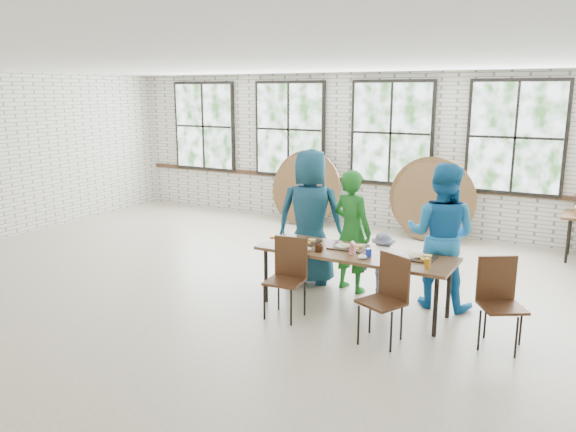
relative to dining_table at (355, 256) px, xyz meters
The scene contains 11 objects.
room 4.44m from the dining_table, 103.50° to the left, with size 12.00×12.00×12.00m.
dining_table is the anchor object (origin of this frame).
chair_near_left 0.84m from the dining_table, 139.28° to the right, with size 0.46×0.44×0.95m.
chair_near_right 0.92m from the dining_table, 44.87° to the right, with size 0.55×0.54×0.95m.
chair_spare 1.72m from the dining_table, ahead, with size 0.57×0.57×0.95m.
adult_teal 1.17m from the dining_table, 145.14° to the left, with size 0.92×0.60×1.89m, color navy.
adult_green 0.73m from the dining_table, 115.40° to the left, with size 0.60×0.39×1.64m, color #1D6F23.
toddler 0.71m from the dining_table, 78.24° to the left, with size 0.55×0.32×0.85m, color #15123B.
adult_blue 1.11m from the dining_table, 36.80° to the left, with size 0.88×0.68×1.81m, color #1A72BC.
tabletop_clutter 0.13m from the dining_table, 19.64° to the right, with size 1.97×0.58×0.11m.
round_tops_leaning 4.10m from the dining_table, 109.51° to the left, with size 4.12×0.46×1.50m.
Camera 1 is at (3.46, -5.85, 2.63)m, focal length 35.00 mm.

